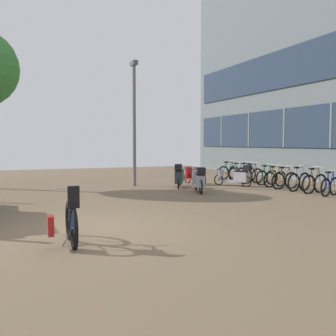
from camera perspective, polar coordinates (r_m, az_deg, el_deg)
ground at (r=8.85m, az=-2.37°, el=-8.39°), size 21.00×40.00×0.13m
bicycle_foreground at (r=7.26m, az=-14.33°, el=-7.73°), size 0.70×1.45×1.13m
bicycle_rack_00 at (r=14.58m, az=22.85°, el=-2.51°), size 1.24×0.51×0.92m
bicycle_rack_01 at (r=15.13m, az=20.86°, el=-2.15°), size 1.37×0.48×1.01m
bicycle_rack_02 at (r=15.65m, az=18.83°, el=-1.92°), size 1.39×0.47×1.01m
bicycle_rack_03 at (r=16.18m, az=16.91°, el=-1.75°), size 1.36×0.48×0.97m
bicycle_rack_04 at (r=16.84m, az=15.57°, el=-1.54°), size 1.31×0.48×0.95m
bicycle_rack_05 at (r=17.53m, az=14.42°, el=-1.32°), size 1.30×0.48×0.95m
bicycle_rack_06 at (r=17.97m, az=12.29°, el=-1.12°), size 1.37×0.48×0.99m
bicycle_rack_07 at (r=18.70m, az=11.44°, el=-0.93°), size 1.36×0.47×0.99m
bicycle_rack_08 at (r=19.35m, az=10.29°, el=-0.81°), size 1.25×0.47×0.94m
bicycle_rack_09 at (r=19.96m, az=8.97°, el=-0.63°), size 1.38×0.48×0.97m
scooter_near at (r=16.64m, az=10.26°, el=-1.23°), size 1.06×1.63×0.94m
scooter_mid at (r=15.83m, az=1.63°, el=-1.29°), size 1.04×1.61×1.02m
scooter_far at (r=14.28m, az=4.63°, el=-1.86°), size 0.82×1.70×0.99m
scooter_extra at (r=17.15m, az=4.30°, el=-1.08°), size 0.56×1.67×0.79m
lamp_post at (r=16.55m, az=-5.02°, el=7.58°), size 0.20×0.52×5.28m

